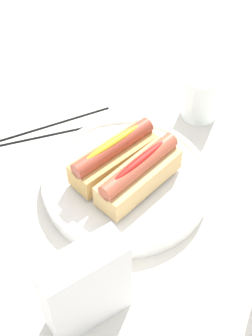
{
  "coord_description": "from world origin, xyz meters",
  "views": [
    {
      "loc": [
        0.37,
        0.36,
        0.63
      ],
      "look_at": [
        0.03,
        0.01,
        0.05
      ],
      "focal_mm": 51.69,
      "sensor_mm": 36.0,
      "label": 1
    }
  ],
  "objects_px": {
    "serving_bowl": "(126,181)",
    "napkin_box": "(85,288)",
    "hotdog_back": "(139,174)",
    "hotdog_front": "(113,156)",
    "water_glass": "(201,98)",
    "chopstick_far": "(54,124)",
    "chopstick_near": "(45,135)"
  },
  "relations": [
    {
      "from": "chopstick_far",
      "to": "hotdog_front",
      "type": "bearing_deg",
      "value": 107.31
    },
    {
      "from": "hotdog_front",
      "to": "chopstick_near",
      "type": "bearing_deg",
      "value": -83.08
    },
    {
      "from": "hotdog_front",
      "to": "water_glass",
      "type": "height_order",
      "value": "hotdog_front"
    },
    {
      "from": "water_glass",
      "to": "hotdog_front",
      "type": "bearing_deg",
      "value": -0.14
    },
    {
      "from": "water_glass",
      "to": "chopstick_far",
      "type": "bearing_deg",
      "value": -39.1
    },
    {
      "from": "chopstick_near",
      "to": "water_glass",
      "type": "bearing_deg",
      "value": 174.73
    },
    {
      "from": "hotdog_front",
      "to": "chopstick_far",
      "type": "xyz_separation_m",
      "value": [
        -0.01,
        -0.17,
        -0.05
      ]
    },
    {
      "from": "water_glass",
      "to": "hotdog_back",
      "type": "bearing_deg",
      "value": 13.87
    },
    {
      "from": "hotdog_front",
      "to": "chopstick_near",
      "type": "distance_m",
      "value": 0.17
    },
    {
      "from": "serving_bowl",
      "to": "chopstick_near",
      "type": "relative_size",
      "value": 1.25
    },
    {
      "from": "serving_bowl",
      "to": "hotdog_back",
      "type": "xyz_separation_m",
      "value": [
        -0.0,
        0.03,
        0.04
      ]
    },
    {
      "from": "hotdog_front",
      "to": "chopstick_far",
      "type": "height_order",
      "value": "hotdog_front"
    },
    {
      "from": "serving_bowl",
      "to": "chopstick_near",
      "type": "distance_m",
      "value": 0.19
    },
    {
      "from": "water_glass",
      "to": "chopstick_far",
      "type": "height_order",
      "value": "water_glass"
    },
    {
      "from": "hotdog_front",
      "to": "chopstick_near",
      "type": "relative_size",
      "value": 0.69
    },
    {
      "from": "hotdog_back",
      "to": "chopstick_near",
      "type": "distance_m",
      "value": 0.22
    },
    {
      "from": "serving_bowl",
      "to": "chopstick_near",
      "type": "bearing_deg",
      "value": -83.88
    },
    {
      "from": "hotdog_back",
      "to": "napkin_box",
      "type": "distance_m",
      "value": 0.21
    },
    {
      "from": "hotdog_front",
      "to": "chopstick_far",
      "type": "relative_size",
      "value": 0.69
    },
    {
      "from": "chopstick_near",
      "to": "hotdog_back",
      "type": "bearing_deg",
      "value": 123.76
    },
    {
      "from": "hotdog_front",
      "to": "napkin_box",
      "type": "relative_size",
      "value": 1.02
    },
    {
      "from": "napkin_box",
      "to": "chopstick_near",
      "type": "distance_m",
      "value": 0.36
    },
    {
      "from": "hotdog_back",
      "to": "water_glass",
      "type": "bearing_deg",
      "value": -166.13
    },
    {
      "from": "napkin_box",
      "to": "chopstick_far",
      "type": "bearing_deg",
      "value": -110.97
    },
    {
      "from": "serving_bowl",
      "to": "chopstick_near",
      "type": "height_order",
      "value": "serving_bowl"
    },
    {
      "from": "serving_bowl",
      "to": "hotdog_front",
      "type": "height_order",
      "value": "hotdog_front"
    },
    {
      "from": "serving_bowl",
      "to": "napkin_box",
      "type": "height_order",
      "value": "napkin_box"
    },
    {
      "from": "serving_bowl",
      "to": "water_glass",
      "type": "distance_m",
      "value": 0.22
    },
    {
      "from": "hotdog_back",
      "to": "hotdog_front",
      "type": "bearing_deg",
      "value": -88.54
    },
    {
      "from": "hotdog_back",
      "to": "chopstick_near",
      "type": "height_order",
      "value": "hotdog_back"
    },
    {
      "from": "hotdog_front",
      "to": "chopstick_near",
      "type": "height_order",
      "value": "hotdog_front"
    },
    {
      "from": "hotdog_back",
      "to": "chopstick_far",
      "type": "height_order",
      "value": "hotdog_back"
    }
  ]
}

